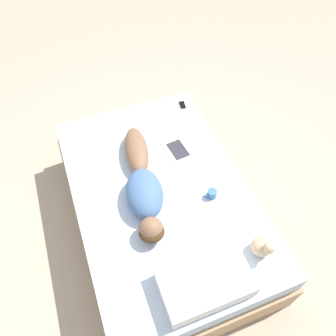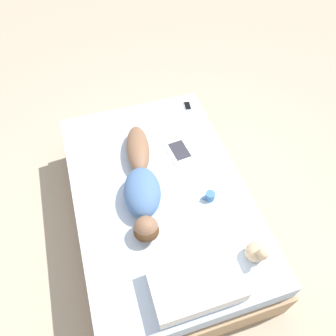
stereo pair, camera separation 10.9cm
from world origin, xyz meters
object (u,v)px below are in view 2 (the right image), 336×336
at_px(person, 141,183).
at_px(cell_phone, 187,106).
at_px(open_magazine, 190,147).
at_px(coffee_mug, 210,196).

xyz_separation_m(person, cell_phone, (-0.72, -0.88, -0.09)).
relative_size(open_magazine, cell_phone, 3.13).
height_order(open_magazine, coffee_mug, coffee_mug).
height_order(coffee_mug, cell_phone, coffee_mug).
relative_size(person, coffee_mug, 10.88).
xyz_separation_m(person, coffee_mug, (-0.52, 0.25, -0.06)).
relative_size(person, cell_phone, 8.02).
bearing_deg(person, cell_phone, -119.73).
distance_m(coffee_mug, cell_phone, 1.15).
relative_size(person, open_magazine, 2.56).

